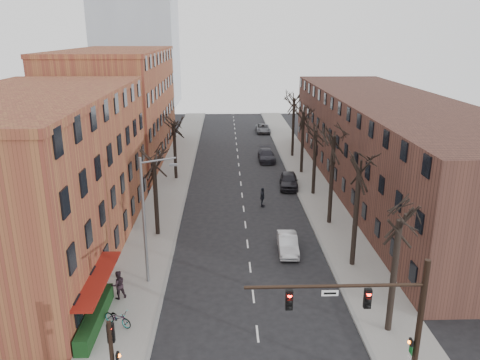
{
  "coord_description": "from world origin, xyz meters",
  "views": [
    {
      "loc": [
        -1.76,
        -18.98,
        16.65
      ],
      "look_at": [
        -0.46,
        20.8,
        4.0
      ],
      "focal_mm": 35.0,
      "sensor_mm": 36.0,
      "label": 1
    }
  ],
  "objects": [
    {
      "name": "building_left_far",
      "position": [
        -16.0,
        44.0,
        7.0
      ],
      "size": [
        12.0,
        28.0,
        14.0
      ],
      "primitive_type": "cube",
      "color": "brown",
      "rests_on": "ground"
    },
    {
      "name": "silver_sedan",
      "position": [
        3.1,
        14.48,
        0.7
      ],
      "size": [
        1.64,
        4.27,
        1.39
      ],
      "primitive_type": "imported",
      "rotation": [
        0.0,
        0.0,
        -0.04
      ],
      "color": "#B7B9BE",
      "rests_on": "ground"
    },
    {
      "name": "sidewalk_left",
      "position": [
        -8.0,
        35.0,
        0.07
      ],
      "size": [
        4.0,
        90.0,
        0.15
      ],
      "primitive_type": "cube",
      "color": "gray",
      "rests_on": "ground"
    },
    {
      "name": "tree_right_a",
      "position": [
        7.6,
        4.0,
        0.0
      ],
      "size": [
        5.2,
        5.2,
        10.0
      ],
      "primitive_type": null,
      "color": "black",
      "rests_on": "ground"
    },
    {
      "name": "tree_right_f",
      "position": [
        7.6,
        44.0,
        0.0
      ],
      "size": [
        5.2,
        5.2,
        11.6
      ],
      "primitive_type": null,
      "color": "black",
      "rests_on": "ground"
    },
    {
      "name": "signal_mast_arm",
      "position": [
        5.45,
        -1.0,
        4.4
      ],
      "size": [
        8.14,
        0.3,
        7.2
      ],
      "color": "black",
      "rests_on": "ground"
    },
    {
      "name": "tree_right_d",
      "position": [
        7.6,
        28.0,
        0.0
      ],
      "size": [
        5.2,
        5.2,
        10.0
      ],
      "primitive_type": null,
      "color": "black",
      "rests_on": "ground"
    },
    {
      "name": "parked_car_near",
      "position": [
        5.3,
        30.45,
        0.84
      ],
      "size": [
        2.44,
        5.08,
        1.67
      ],
      "primitive_type": "imported",
      "rotation": [
        0.0,
        0.0,
        -0.1
      ],
      "color": "black",
      "rests_on": "ground"
    },
    {
      "name": "pedestrian_crossing",
      "position": [
        1.88,
        24.54,
        0.98
      ],
      "size": [
        0.68,
        1.22,
        1.96
      ],
      "primitive_type": "imported",
      "rotation": [
        0.0,
        0.0,
        1.39
      ],
      "color": "black",
      "rests_on": "ground"
    },
    {
      "name": "building_left_near",
      "position": [
        -16.0,
        15.0,
        6.0
      ],
      "size": [
        12.0,
        26.0,
        12.0
      ],
      "primitive_type": "cube",
      "color": "brown",
      "rests_on": "ground"
    },
    {
      "name": "pedestrian_b",
      "position": [
        -8.73,
        7.87,
        1.11
      ],
      "size": [
        1.16,
        1.07,
        1.92
      ],
      "primitive_type": "imported",
      "rotation": [
        0.0,
        0.0,
        3.61
      ],
      "color": "black",
      "rests_on": "sidewalk_left"
    },
    {
      "name": "parked_car_mid",
      "position": [
        3.8,
        41.86,
        0.76
      ],
      "size": [
        2.14,
        5.27,
        1.53
      ],
      "primitive_type": "imported",
      "rotation": [
        0.0,
        0.0,
        -0.0
      ],
      "color": "black",
      "rests_on": "ground"
    },
    {
      "name": "tree_left_b",
      "position": [
        -7.6,
        34.0,
        0.0
      ],
      "size": [
        5.2,
        5.2,
        9.5
      ],
      "primitive_type": null,
      "color": "black",
      "rests_on": "ground"
    },
    {
      "name": "tree_left_a",
      "position": [
        -7.6,
        18.0,
        0.0
      ],
      "size": [
        5.2,
        5.2,
        9.5
      ],
      "primitive_type": null,
      "color": "black",
      "rests_on": "ground"
    },
    {
      "name": "sidewalk_right",
      "position": [
        8.0,
        35.0,
        0.07
      ],
      "size": [
        4.0,
        90.0,
        0.15
      ],
      "primitive_type": "cube",
      "color": "gray",
      "rests_on": "ground"
    },
    {
      "name": "hedge",
      "position": [
        -9.5,
        5.0,
        0.65
      ],
      "size": [
        0.8,
        6.0,
        1.0
      ],
      "primitive_type": "cube",
      "color": "#133816",
      "rests_on": "sidewalk_left"
    },
    {
      "name": "tree_right_b",
      "position": [
        7.6,
        12.0,
        0.0
      ],
      "size": [
        5.2,
        5.2,
        10.8
      ],
      "primitive_type": null,
      "color": "black",
      "rests_on": "ground"
    },
    {
      "name": "awning_left",
      "position": [
        -9.4,
        6.0,
        0.0
      ],
      "size": [
        1.2,
        7.0,
        0.15
      ],
      "primitive_type": "cube",
      "color": "maroon",
      "rests_on": "ground"
    },
    {
      "name": "parked_car_far",
      "position": [
        4.81,
        60.46,
        0.71
      ],
      "size": [
        2.36,
        5.1,
        1.42
      ],
      "primitive_type": "imported",
      "rotation": [
        0.0,
        0.0,
        0.0
      ],
      "color": "slate",
      "rests_on": "ground"
    },
    {
      "name": "streetlight",
      "position": [
        -7.03,
        10.0,
        5.01
      ],
      "size": [
        2.45,
        0.22,
        9.03
      ],
      "color": "slate",
      "rests_on": "ground"
    },
    {
      "name": "bicycle",
      "position": [
        -8.16,
        4.89,
        0.66
      ],
      "size": [
        2.02,
        1.54,
        1.02
      ],
      "primitive_type": "imported",
      "rotation": [
        0.0,
        0.0,
        1.06
      ],
      "color": "gray",
      "rests_on": "sidewalk_left"
    },
    {
      "name": "building_right",
      "position": [
        16.0,
        30.0,
        5.0
      ],
      "size": [
        12.0,
        50.0,
        10.0
      ],
      "primitive_type": "cube",
      "color": "#4F2D24",
      "rests_on": "ground"
    },
    {
      "name": "tree_right_e",
      "position": [
        7.6,
        36.0,
        0.0
      ],
      "size": [
        5.2,
        5.2,
        10.8
      ],
      "primitive_type": null,
      "color": "black",
      "rests_on": "ground"
    },
    {
      "name": "signal_pole_left",
      "position": [
        -6.99,
        -0.95,
        2.61
      ],
      "size": [
        0.47,
        0.44,
        4.4
      ],
      "color": "black",
      "rests_on": "ground"
    },
    {
      "name": "tree_right_c",
      "position": [
        7.6,
        20.0,
        0.0
      ],
      "size": [
        5.2,
        5.2,
        11.6
      ],
      "primitive_type": null,
      "color": "black",
      "rests_on": "ground"
    }
  ]
}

